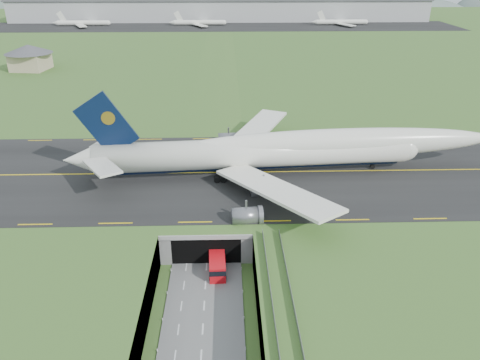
{
  "coord_description": "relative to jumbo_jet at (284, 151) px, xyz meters",
  "views": [
    {
      "loc": [
        3.89,
        -59.44,
        48.46
      ],
      "look_at": [
        6.16,
        20.0,
        10.49
      ],
      "focal_mm": 35.0,
      "sensor_mm": 36.0,
      "label": 1
    }
  ],
  "objects": [
    {
      "name": "ground",
      "position": [
        -15.93,
        -32.53,
        -11.31
      ],
      "size": [
        900.0,
        900.0,
        0.0
      ],
      "primitive_type": "plane",
      "color": "#396227",
      "rests_on": "ground"
    },
    {
      "name": "airfield_deck",
      "position": [
        -15.93,
        -32.53,
        -8.31
      ],
      "size": [
        800.0,
        800.0,
        6.0
      ],
      "primitive_type": "cube",
      "color": "gray",
      "rests_on": "ground"
    },
    {
      "name": "trench_road",
      "position": [
        -15.93,
        -40.03,
        -11.21
      ],
      "size": [
        12.0,
        75.0,
        0.2
      ],
      "primitive_type": "cube",
      "color": "slate",
      "rests_on": "ground"
    },
    {
      "name": "taxiway",
      "position": [
        -15.93,
        0.47,
        -5.22
      ],
      "size": [
        800.0,
        44.0,
        0.18
      ],
      "primitive_type": "cube",
      "color": "black",
      "rests_on": "airfield_deck"
    },
    {
      "name": "tunnel_portal",
      "position": [
        -15.93,
        -15.82,
        -7.98
      ],
      "size": [
        17.0,
        22.3,
        6.0
      ],
      "color": "gray",
      "rests_on": "ground"
    },
    {
      "name": "jumbo_jet",
      "position": [
        0.0,
        0.0,
        0.0
      ],
      "size": [
        92.16,
        59.57,
        19.76
      ],
      "rotation": [
        0.0,
        0.0,
        0.07
      ],
      "color": "white",
      "rests_on": "ground"
    },
    {
      "name": "shuttle_tram",
      "position": [
        -14.03,
        -26.76,
        -9.67
      ],
      "size": [
        3.04,
        7.36,
        2.97
      ],
      "rotation": [
        0.0,
        0.0,
        0.04
      ],
      "color": "red",
      "rests_on": "ground"
    },
    {
      "name": "service_building",
      "position": [
        -93.07,
        105.6,
        0.8
      ],
      "size": [
        21.19,
        21.19,
        10.32
      ],
      "rotation": [
        0.0,
        0.0,
        -0.13
      ],
      "color": "tan",
      "rests_on": "ground"
    },
    {
      "name": "cargo_terminal",
      "position": [
        -16.0,
        266.88,
        2.65
      ],
      "size": [
        320.0,
        67.0,
        15.6
      ],
      "color": "#B2B2B2",
      "rests_on": "ground"
    },
    {
      "name": "distant_hills",
      "position": [
        48.45,
        397.47,
        -15.31
      ],
      "size": [
        700.0,
        91.0,
        60.0
      ],
      "color": "#54655E",
      "rests_on": "ground"
    }
  ]
}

